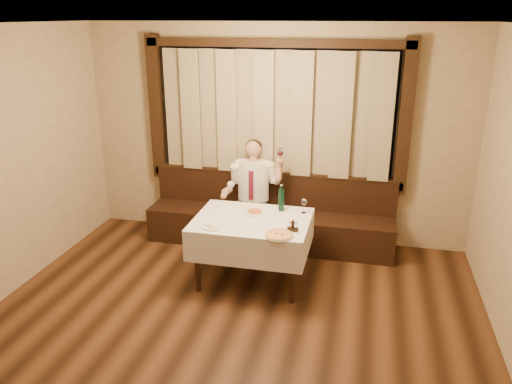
% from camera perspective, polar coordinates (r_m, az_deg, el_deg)
% --- Properties ---
extents(room, '(5.01, 6.01, 2.81)m').
position_cam_1_polar(room, '(4.57, -2.63, 2.08)').
color(room, black).
rests_on(room, ground).
extents(banquette, '(3.20, 0.61, 0.94)m').
position_cam_1_polar(banquette, '(6.58, 1.61, -3.30)').
color(banquette, black).
rests_on(banquette, ground).
extents(dining_table, '(1.27, 0.97, 0.76)m').
position_cam_1_polar(dining_table, '(5.53, -0.47, -4.09)').
color(dining_table, black).
rests_on(dining_table, ground).
extents(pizza, '(0.30, 0.30, 0.03)m').
position_cam_1_polar(pizza, '(5.07, 2.64, -4.92)').
color(pizza, white).
rests_on(pizza, dining_table).
extents(pasta_red, '(0.25, 0.25, 0.08)m').
position_cam_1_polar(pasta_red, '(5.63, -0.17, -2.10)').
color(pasta_red, white).
rests_on(pasta_red, dining_table).
extents(pasta_cream, '(0.24, 0.24, 0.08)m').
position_cam_1_polar(pasta_cream, '(5.29, -4.91, -3.68)').
color(pasta_cream, white).
rests_on(pasta_cream, dining_table).
extents(green_bottle, '(0.07, 0.07, 0.31)m').
position_cam_1_polar(green_bottle, '(5.68, 2.91, -0.88)').
color(green_bottle, '#0E4528').
rests_on(green_bottle, dining_table).
extents(table_wine_glass, '(0.06, 0.06, 0.17)m').
position_cam_1_polar(table_wine_glass, '(5.63, 5.49, -1.21)').
color(table_wine_glass, white).
rests_on(table_wine_glass, dining_table).
extents(cruet_caddy, '(0.12, 0.08, 0.12)m').
position_cam_1_polar(cruet_caddy, '(5.19, 4.22, -4.02)').
color(cruet_caddy, black).
rests_on(cruet_caddy, dining_table).
extents(seated_man, '(0.76, 0.57, 1.39)m').
position_cam_1_polar(seated_man, '(6.37, -0.40, 0.71)').
color(seated_man, black).
rests_on(seated_man, ground).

